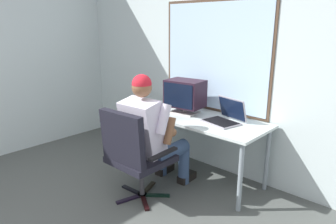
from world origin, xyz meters
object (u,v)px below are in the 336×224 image
Objects in this scene: desk_speaker at (168,101)px; laptop at (226,116)px; desk at (195,123)px; crt_monitor at (185,94)px; person_seated at (152,133)px; office_chair at (133,152)px; wine_glass at (153,103)px.

laptop is at bearing -3.82° from desk_speaker.
desk is 3.65× the size of crt_monitor.
crt_monitor is (-0.05, 0.58, 0.29)m from person_seated.
person_seated is 2.82× the size of crt_monitor.
person_seated reaches higher than desk.
person_seated is 8.87× the size of desk_speaker.
crt_monitor is 0.55m from laptop.
office_chair is 2.13× the size of crt_monitor.
wine_glass reaches higher than desk.
person_seated is 0.78m from laptop.
laptop reaches higher than wine_glass.
office_chair is at bearing -117.54° from laptop.
wine_glass is at bearing 133.98° from person_seated.
desk_speaker is at bearing 176.18° from laptop.
desk_speaker is (-0.34, 0.09, -0.15)m from crt_monitor.
person_seated is 0.56m from wine_glass.
wine_glass is at bearing -165.47° from laptop.
wine_glass is at bearing 120.69° from office_chair.
desk_speaker reaches higher than desk.
laptop is (0.35, 0.06, 0.13)m from desk.
person_seated is 0.65m from crt_monitor.
office_chair is 1.05m from desk_speaker.
wine_glass is (-0.39, 0.66, 0.28)m from office_chair.
person_seated is at bearing -46.02° from wine_glass.
desk_speaker is at bearing 95.08° from wine_glass.
desk is 0.55m from desk_speaker.
desk_speaker is at bearing 165.34° from crt_monitor.
crt_monitor is 0.39m from wine_glass.
laptop is (0.46, 0.87, 0.25)m from office_chair.
wine_glass is (-0.85, -0.22, 0.03)m from laptop.
desk is 0.83m from office_chair.
desk is 12.01× the size of wine_glass.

